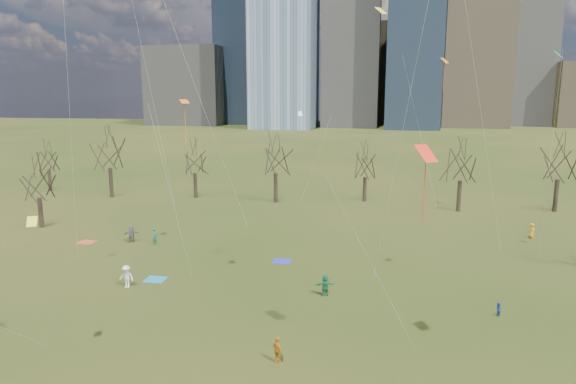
% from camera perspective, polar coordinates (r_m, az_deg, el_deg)
% --- Properties ---
extents(ground, '(500.00, 500.00, 0.00)m').
position_cam_1_polar(ground, '(32.23, -4.12, -16.42)').
color(ground, black).
rests_on(ground, ground).
extents(downtown_skyline, '(212.50, 78.00, 118.00)m').
position_cam_1_polar(downtown_skyline, '(239.71, 8.61, 16.62)').
color(downtown_skyline, slate).
rests_on(downtown_skyline, ground).
extents(bare_tree_row, '(113.04, 29.80, 9.50)m').
position_cam_1_polar(bare_tree_row, '(65.87, 4.00, 3.34)').
color(bare_tree_row, black).
rests_on(bare_tree_row, ground).
extents(blanket_teal, '(1.60, 1.50, 0.03)m').
position_cam_1_polar(blanket_teal, '(43.29, -14.52, -9.39)').
color(blanket_teal, teal).
rests_on(blanket_teal, ground).
extents(blanket_navy, '(1.60, 1.50, 0.03)m').
position_cam_1_polar(blanket_navy, '(46.26, -0.66, -7.70)').
color(blanket_navy, '#222CA2').
rests_on(blanket_navy, ground).
extents(blanket_crimson, '(1.60, 1.50, 0.03)m').
position_cam_1_polar(blanket_crimson, '(55.79, -21.48, -5.20)').
color(blanket_crimson, '#B04123').
rests_on(blanket_crimson, ground).
extents(person_4, '(0.85, 0.93, 1.52)m').
position_cam_1_polar(person_4, '(29.81, -1.16, -17.15)').
color(person_4, orange).
rests_on(person_4, ground).
extents(person_5, '(1.56, 0.92, 1.60)m').
position_cam_1_polar(person_5, '(38.67, 4.14, -10.31)').
color(person_5, '#1A7847').
rests_on(person_5, ground).
extents(person_8, '(0.49, 0.57, 1.03)m').
position_cam_1_polar(person_8, '(37.99, 22.31, -12.00)').
color(person_8, '#234E99').
rests_on(person_8, ground).
extents(person_9, '(1.17, 0.71, 1.77)m').
position_cam_1_polar(person_9, '(41.99, -17.51, -8.94)').
color(person_9, white).
rests_on(person_9, ground).
extents(person_11, '(1.68, 1.28, 1.77)m').
position_cam_1_polar(person_11, '(54.10, -17.02, -4.45)').
color(person_11, '#5E5F63').
rests_on(person_11, ground).
extents(person_12, '(0.68, 0.88, 1.59)m').
position_cam_1_polar(person_12, '(58.89, 25.46, -3.90)').
color(person_12, orange).
rests_on(person_12, ground).
extents(person_13, '(0.66, 0.75, 1.72)m').
position_cam_1_polar(person_13, '(52.45, -14.57, -4.83)').
color(person_13, '#197259').
rests_on(person_13, ground).
extents(kites_airborne, '(54.07, 49.09, 28.26)m').
position_cam_1_polar(kites_airborne, '(40.68, -1.32, 8.29)').
color(kites_airborne, '#FF6215').
rests_on(kites_airborne, ground).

